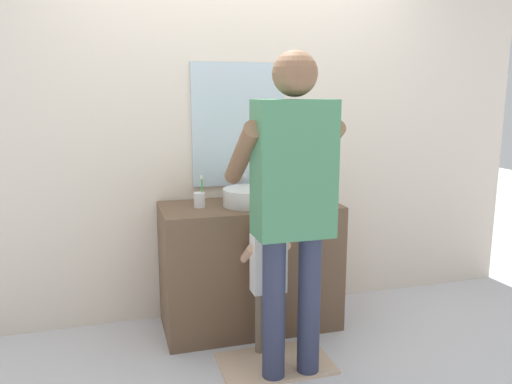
{
  "coord_description": "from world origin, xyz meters",
  "views": [
    {
      "loc": [
        -0.86,
        -2.79,
        1.55
      ],
      "look_at": [
        0.0,
        0.15,
        0.95
      ],
      "focal_mm": 35.42,
      "sensor_mm": 36.0,
      "label": 1
    }
  ],
  "objects_px": {
    "soap_bottle": "(300,192)",
    "adult_parent": "(292,190)",
    "child_toddler": "(268,271)",
    "toothbrush_cup": "(200,199)"
  },
  "relations": [
    {
      "from": "toothbrush_cup",
      "to": "child_toddler",
      "type": "height_order",
      "value": "toothbrush_cup"
    },
    {
      "from": "soap_bottle",
      "to": "child_toddler",
      "type": "relative_size",
      "value": 0.19
    },
    {
      "from": "toothbrush_cup",
      "to": "soap_bottle",
      "type": "height_order",
      "value": "toothbrush_cup"
    },
    {
      "from": "soap_bottle",
      "to": "child_toddler",
      "type": "bearing_deg",
      "value": -131.34
    },
    {
      "from": "soap_bottle",
      "to": "adult_parent",
      "type": "relative_size",
      "value": 0.09
    },
    {
      "from": "soap_bottle",
      "to": "adult_parent",
      "type": "distance_m",
      "value": 0.74
    },
    {
      "from": "soap_bottle",
      "to": "toothbrush_cup",
      "type": "bearing_deg",
      "value": 178.69
    },
    {
      "from": "toothbrush_cup",
      "to": "soap_bottle",
      "type": "xyz_separation_m",
      "value": [
        0.67,
        -0.02,
        0.01
      ]
    },
    {
      "from": "child_toddler",
      "to": "adult_parent",
      "type": "height_order",
      "value": "adult_parent"
    },
    {
      "from": "toothbrush_cup",
      "to": "adult_parent",
      "type": "height_order",
      "value": "adult_parent"
    }
  ]
}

